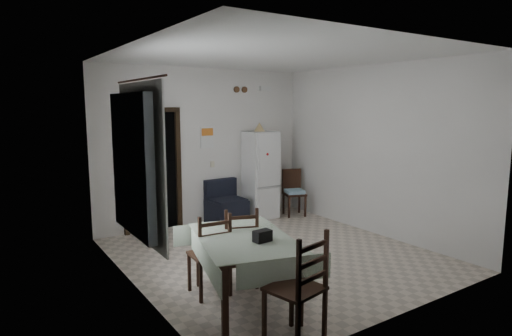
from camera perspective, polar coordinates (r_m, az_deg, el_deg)
The scene contains 25 objects.
ground at distance 6.54m, azimuth 2.47°, elevation -11.44°, with size 4.50×4.50×0.00m, color beige.
ceiling at distance 6.19m, azimuth 2.64°, elevation 14.71°, with size 4.20×4.50×0.02m, color white, non-canonical shape.
wall_back at distance 8.12m, azimuth -6.85°, elevation 2.89°, with size 4.20×0.02×2.90m, color silver, non-canonical shape.
wall_front at distance 4.60m, azimuth 19.30°, elevation -1.66°, with size 4.20×0.02×2.90m, color silver, non-canonical shape.
wall_left at distance 5.26m, azimuth -16.28°, elevation -0.33°, with size 0.02×4.50×2.90m, color silver, non-canonical shape.
wall_right at distance 7.62m, azimuth 15.43°, elevation 2.30°, with size 0.02×4.50×2.90m, color silver, non-canonical shape.
doorway at distance 7.94m, azimuth -14.24°, elevation -0.26°, with size 1.06×0.52×2.22m.
window_recess at distance 5.04m, azimuth -16.19°, elevation 0.46°, with size 0.10×1.20×1.60m, color silver.
curtain at distance 5.07m, azimuth -15.01°, elevation 0.56°, with size 0.02×1.45×1.85m, color silver.
curtain_rod at distance 5.04m, azimuth -15.31°, elevation 11.33°, with size 0.02×0.02×1.60m, color black.
calendar at distance 8.12m, azimuth -6.52°, elevation 4.10°, with size 0.28×0.02×0.40m, color white.
calendar_image at distance 8.10m, azimuth -6.51°, elevation 4.80°, with size 0.24×0.01×0.14m, color orange.
light_switch at distance 8.22m, azimuth -5.84°, elevation 0.51°, with size 0.08×0.02×0.12m, color beige.
vent_left at distance 8.41m, azimuth -2.60°, elevation 10.42°, with size 0.12×0.12×0.03m, color brown.
vent_right at distance 8.51m, azimuth -1.54°, elevation 10.40°, with size 0.12×0.12×0.03m, color brown.
emergency_light at distance 8.75m, azimuth 1.20°, elevation 10.54°, with size 0.25×0.07×0.09m, color white.
fridge at distance 8.45m, azimuth 0.59°, elevation -0.90°, with size 0.56×0.56×1.71m, color white, non-canonical shape.
tan_cone at distance 8.38m, azimuth 0.46°, elevation 5.51°, with size 0.21×0.21×0.17m, color tan.
navy_seat at distance 8.13m, azimuth -3.94°, elevation -4.52°, with size 0.67×0.65×0.81m, color black, non-canonical shape.
corner_chair at distance 8.68m, azimuth 5.14°, elevation -3.32°, with size 0.40×0.40×0.93m, color black, non-canonical shape.
dining_table at distance 4.90m, azimuth -1.58°, elevation -13.54°, with size 0.98×1.49×0.77m, color #9BAA92, non-canonical shape.
black_bag at distance 4.60m, azimuth 0.86°, elevation -9.05°, with size 0.19×0.11×0.12m, color black.
dining_chair_far_left at distance 5.14m, azimuth -6.27°, elevation -11.20°, with size 0.43×0.43×1.00m, color black, non-canonical shape.
dining_chair_far_right at distance 5.36m, azimuth -2.28°, elevation -10.25°, with size 0.43×0.43×1.00m, color black, non-canonical shape.
dining_chair_near_head at distance 4.13m, azimuth 5.21°, elevation -15.48°, with size 0.47×0.47×1.09m, color black, non-canonical shape.
Camera 1 is at (-3.63, -4.97, 2.21)m, focal length 30.00 mm.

